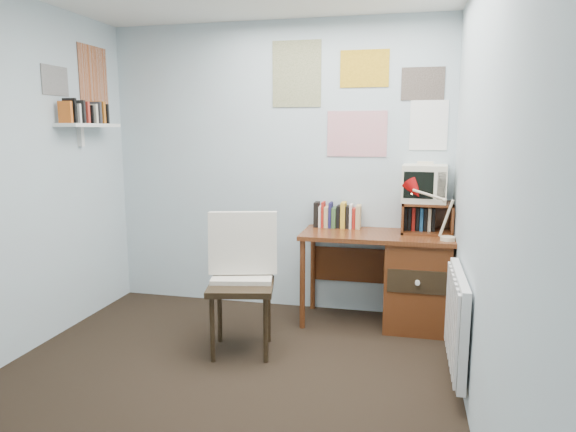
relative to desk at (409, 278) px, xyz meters
The scene contains 13 objects.
ground 1.93m from the desk, 128.37° to the right, with size 3.50×3.50×0.00m, color black.
back_wall 1.47m from the desk, 167.00° to the left, with size 3.00×0.02×2.50m, color #AEBCC7.
right_wall 1.74m from the desk, 77.48° to the right, with size 0.02×3.50×2.50m, color #AEBCC7.
desk is the anchor object (origin of this frame).
desk_chair 1.40m from the desk, 146.42° to the right, with size 0.50×0.47×0.97m, color black.
desk_lamp 0.64m from the desk, 30.37° to the right, with size 0.28×0.24×0.40m, color #A90B0C.
tv_riser 0.51m from the desk, 42.96° to the left, with size 0.40×0.30×0.25m, color #612F16.
crt_tv 0.78m from the desk, 55.21° to the left, with size 0.34×0.32×0.33m, color beige.
book_row 0.71m from the desk, 160.58° to the left, with size 0.60×0.14×0.22m, color #612F16.
radiator 0.97m from the desk, 72.76° to the right, with size 0.09×0.80×0.60m, color white.
wall_shelf 2.87m from the desk, behind, with size 0.20×0.62×0.24m, color white.
posters_back 1.54m from the desk, 150.72° to the left, with size 1.20×0.01×0.90m, color white.
posters_left 3.13m from the desk, behind, with size 0.01×0.70×0.60m, color white.
Camera 1 is at (1.12, -2.63, 1.59)m, focal length 32.00 mm.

